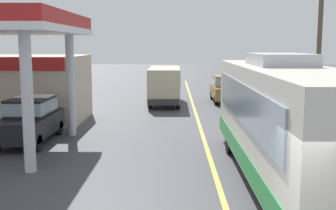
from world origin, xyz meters
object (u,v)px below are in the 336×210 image
(coach_bus_main, at_px, (286,124))
(pedestrian_near_pump, at_px, (8,118))
(car_trailing_behind_bus, at_px, (225,87))
(minibus_opposing_lane, at_px, (165,82))
(car_at_pump, at_px, (31,118))

(coach_bus_main, height_order, pedestrian_near_pump, coach_bus_main)
(car_trailing_behind_bus, bearing_deg, pedestrian_near_pump, -130.81)
(minibus_opposing_lane, relative_size, car_trailing_behind_bus, 1.46)
(car_at_pump, bearing_deg, minibus_opposing_lane, 64.97)
(coach_bus_main, bearing_deg, pedestrian_near_pump, 152.37)
(minibus_opposing_lane, height_order, car_trailing_behind_bus, minibus_opposing_lane)
(pedestrian_near_pump, bearing_deg, coach_bus_main, -27.63)
(coach_bus_main, bearing_deg, minibus_opposing_lane, 103.26)
(car_at_pump, xyz_separation_m, pedestrian_near_pump, (-1.03, 0.26, -0.08))
(coach_bus_main, height_order, car_at_pump, coach_bus_main)
(car_at_pump, height_order, pedestrian_near_pump, car_at_pump)
(car_at_pump, distance_m, minibus_opposing_lane, 12.31)
(coach_bus_main, distance_m, pedestrian_near_pump, 11.36)
(pedestrian_near_pump, bearing_deg, car_trailing_behind_bus, 49.19)
(coach_bus_main, relative_size, pedestrian_near_pump, 6.65)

